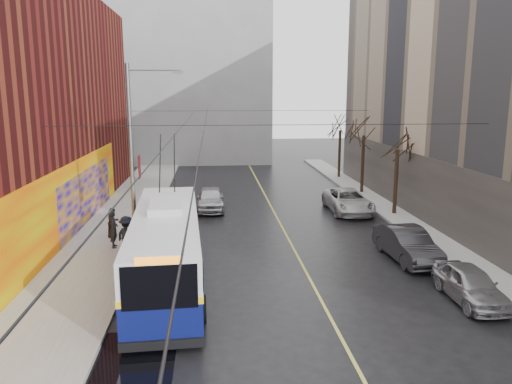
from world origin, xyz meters
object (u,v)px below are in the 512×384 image
tree_near (398,137)px  pedestrian_b (113,222)px  parked_car_a (470,284)px  pedestrian_c (127,236)px  following_car (210,199)px  parked_car_b (407,244)px  trolleybus (166,246)px  tree_far (341,121)px  pedestrian_a (113,229)px  parked_car_c (348,201)px  tree_mid (364,125)px  streetlight_pole (135,153)px

tree_near → pedestrian_b: 17.64m
parked_car_a → pedestrian_c: bearing=156.4°
following_car → parked_car_b: bearing=-49.6°
parked_car_b → pedestrian_c: 13.07m
parked_car_a → following_car: 18.45m
trolleybus → parked_car_a: (11.40, -2.88, -0.90)m
tree_far → pedestrian_a: tree_far is taller
parked_car_b → pedestrian_c: size_ratio=2.43×
parked_car_b → pedestrian_a: (-13.87, 2.72, 0.33)m
tree_far → pedestrian_a: size_ratio=3.48×
parked_car_b → parked_car_c: 9.58m
following_car → pedestrian_a: bearing=-119.3°
pedestrian_c → parked_car_c: bearing=-106.1°
tree_near → pedestrian_b: bearing=-167.4°
tree_near → tree_far: tree_far is taller
parked_car_a → pedestrian_a: bearing=153.2°
parked_car_c → tree_mid: bearing=64.9°
streetlight_pole → tree_far: size_ratio=1.37×
parked_car_c → following_car: size_ratio=1.20×
tree_near → pedestrian_c: 17.48m
tree_mid → tree_near: bearing=-90.0°
parked_car_c → pedestrian_a: size_ratio=2.82×
tree_near → parked_car_c: tree_near is taller
streetlight_pole → parked_car_b: streetlight_pole is taller
parked_car_b → tree_far: bearing=79.9°
tree_mid → following_car: tree_mid is taller
pedestrian_b → trolleybus: bearing=-119.7°
pedestrian_b → pedestrian_c: pedestrian_c is taller
trolleybus → pedestrian_c: size_ratio=6.30×
tree_far → following_car: 16.90m
parked_car_c → trolleybus: bearing=-133.3°
tree_near → following_car: bearing=167.6°
tree_mid → parked_car_b: size_ratio=1.45×
pedestrian_a → pedestrian_c: (0.87, -1.38, 0.01)m
tree_mid → pedestrian_c: tree_mid is taller
tree_mid → parked_car_b: bearing=-99.3°
tree_near → tree_mid: (0.00, 7.00, 0.28)m
tree_mid → parked_car_c: tree_mid is taller
parked_car_a → tree_near: bearing=82.1°
tree_mid → pedestrian_c: size_ratio=3.52×
pedestrian_a → streetlight_pole: bearing=-112.1°
parked_car_a → following_car: size_ratio=0.88×
tree_near → pedestrian_c: (-15.51, -7.07, -3.88)m
parked_car_c → pedestrian_b: size_ratio=3.43×
trolleybus → parked_car_a: size_ratio=3.06×
following_car → streetlight_pole: bearing=-111.6°
tree_far → pedestrian_b: size_ratio=4.22×
tree_far → trolleybus: 27.98m
parked_car_a → parked_car_c: parked_car_c is taller
parked_car_a → parked_car_c: (-0.70, 14.34, 0.07)m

